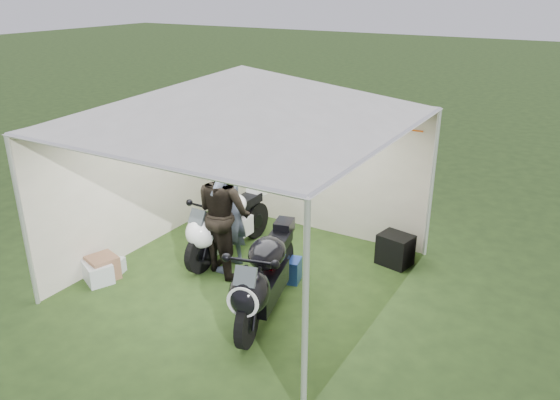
# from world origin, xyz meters

# --- Properties ---
(ground) EXTENTS (80.00, 80.00, 0.00)m
(ground) POSITION_xyz_m (0.00, 0.00, 0.00)
(ground) COLOR #263B18
(ground) RESTS_ON ground
(canopy_tent) EXTENTS (5.66, 5.66, 3.00)m
(canopy_tent) POSITION_xyz_m (-0.00, 0.03, 2.58)
(canopy_tent) COLOR silver
(canopy_tent) RESTS_ON ground
(motorcycle_white) EXTENTS (0.47, 2.01, 0.99)m
(motorcycle_white) POSITION_xyz_m (-0.65, 0.38, 0.55)
(motorcycle_white) COLOR black
(motorcycle_white) RESTS_ON ground
(motorcycle_black) EXTENTS (0.81, 2.06, 1.03)m
(motorcycle_black) POSITION_xyz_m (0.74, -0.73, 0.58)
(motorcycle_black) COLOR black
(motorcycle_black) RESTS_ON ground
(paddock_stand) EXTENTS (0.51, 0.39, 0.34)m
(paddock_stand) POSITION_xyz_m (0.51, 0.20, 0.17)
(paddock_stand) COLOR blue
(paddock_stand) RESTS_ON ground
(person_dark_jacket) EXTENTS (1.07, 0.95, 1.82)m
(person_dark_jacket) POSITION_xyz_m (-0.39, 0.04, 0.91)
(person_dark_jacket) COLOR black
(person_dark_jacket) RESTS_ON ground
(person_blue_jacket) EXTENTS (0.47, 0.71, 1.94)m
(person_blue_jacket) POSITION_xyz_m (-0.37, 0.09, 0.97)
(person_blue_jacket) COLOR slate
(person_blue_jacket) RESTS_ON ground
(equipment_box) EXTENTS (0.54, 0.47, 0.47)m
(equipment_box) POSITION_xyz_m (1.70, 1.46, 0.24)
(equipment_box) COLOR black
(equipment_box) RESTS_ON ground
(crate_0) EXTENTS (0.54, 0.49, 0.29)m
(crate_0) POSITION_xyz_m (-1.75, -1.18, 0.14)
(crate_0) COLOR silver
(crate_0) RESTS_ON ground
(crate_1) EXTENTS (0.48, 0.48, 0.34)m
(crate_1) POSITION_xyz_m (-1.75, -1.08, 0.17)
(crate_1) COLOR #875E43
(crate_1) RESTS_ON ground
(crate_2) EXTENTS (0.36, 0.32, 0.22)m
(crate_2) POSITION_xyz_m (-1.75, -0.90, 0.11)
(crate_2) COLOR silver
(crate_2) RESTS_ON ground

